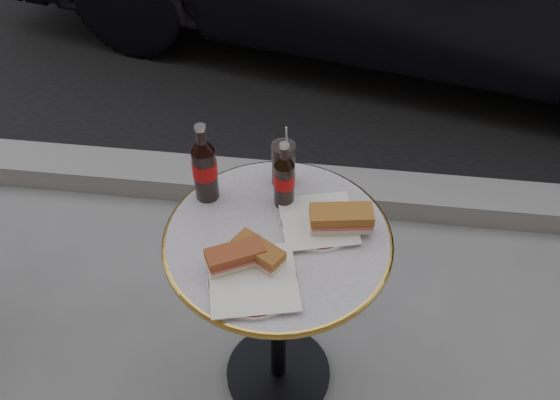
# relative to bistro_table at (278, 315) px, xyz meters

# --- Properties ---
(ground) EXTENTS (80.00, 80.00, 0.00)m
(ground) POSITION_rel_bistro_table_xyz_m (0.00, 0.00, -0.37)
(ground) COLOR gray
(ground) RESTS_ON ground
(curb) EXTENTS (40.00, 0.20, 0.12)m
(curb) POSITION_rel_bistro_table_xyz_m (0.00, 0.90, -0.32)
(curb) COLOR gray
(curb) RESTS_ON ground
(bistro_table) EXTENTS (0.62, 0.62, 0.73)m
(bistro_table) POSITION_rel_bistro_table_xyz_m (0.00, 0.00, 0.00)
(bistro_table) COLOR #BAB2C4
(bistro_table) RESTS_ON ground
(plate_left) EXTENTS (0.24, 0.24, 0.01)m
(plate_left) POSITION_rel_bistro_table_xyz_m (-0.04, -0.16, 0.37)
(plate_left) COLOR silver
(plate_left) RESTS_ON bistro_table
(plate_right) EXTENTS (0.23, 0.23, 0.01)m
(plate_right) POSITION_rel_bistro_table_xyz_m (0.10, 0.06, 0.37)
(plate_right) COLOR white
(plate_right) RESTS_ON bistro_table
(sandwich_left_a) EXTENTS (0.16, 0.13, 0.05)m
(sandwich_left_a) POSITION_rel_bistro_table_xyz_m (-0.09, -0.12, 0.40)
(sandwich_left_a) COLOR brown
(sandwich_left_a) RESTS_ON plate_left
(sandwich_left_b) EXTENTS (0.15, 0.13, 0.05)m
(sandwich_left_b) POSITION_rel_bistro_table_xyz_m (-0.04, -0.09, 0.40)
(sandwich_left_b) COLOR #945A25
(sandwich_left_b) RESTS_ON plate_left
(sandwich_right) EXTENTS (0.18, 0.10, 0.06)m
(sandwich_right) POSITION_rel_bistro_table_xyz_m (0.16, 0.04, 0.41)
(sandwich_right) COLOR #A5652A
(sandwich_right) RESTS_ON plate_right
(cola_bottle_left) EXTENTS (0.08, 0.08, 0.25)m
(cola_bottle_left) POSITION_rel_bistro_table_xyz_m (-0.22, 0.13, 0.49)
(cola_bottle_left) COLOR black
(cola_bottle_left) RESTS_ON bistro_table
(cola_bottle_right) EXTENTS (0.07, 0.07, 0.22)m
(cola_bottle_right) POSITION_rel_bistro_table_xyz_m (0.00, 0.13, 0.47)
(cola_bottle_right) COLOR black
(cola_bottle_right) RESTS_ON bistro_table
(cola_glass) EXTENTS (0.09, 0.09, 0.14)m
(cola_glass) POSITION_rel_bistro_table_xyz_m (-0.01, 0.21, 0.44)
(cola_glass) COLOR black
(cola_glass) RESTS_ON bistro_table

